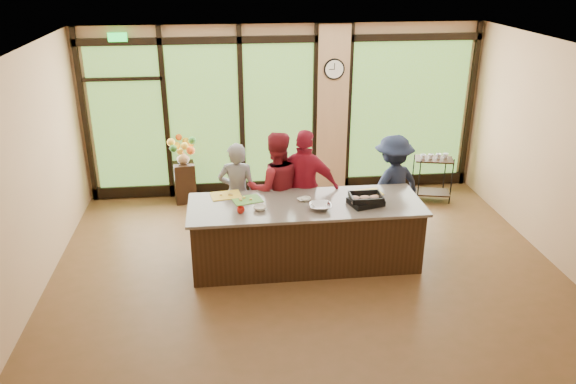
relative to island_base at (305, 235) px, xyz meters
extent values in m
plane|color=brown|center=(0.00, -0.30, -0.44)|extent=(7.00, 7.00, 0.00)
plane|color=white|center=(0.00, -0.30, 2.56)|extent=(7.00, 7.00, 0.00)
plane|color=tan|center=(0.00, 2.70, 1.06)|extent=(7.00, 0.00, 7.00)
plane|color=tan|center=(-3.50, -0.30, 1.06)|extent=(0.00, 6.00, 6.00)
plane|color=tan|center=(3.50, -0.30, 1.06)|extent=(0.00, 6.00, 6.00)
cube|color=tan|center=(0.85, 2.64, 1.06)|extent=(0.55, 0.12, 3.00)
cube|color=black|center=(0.00, 2.65, 2.31)|extent=(6.90, 0.08, 0.12)
cube|color=black|center=(0.00, 2.65, -0.32)|extent=(6.90, 0.08, 0.20)
cube|color=#19D83F|center=(-2.70, 2.60, 2.39)|extent=(0.30, 0.04, 0.14)
cube|color=#336222|center=(-2.70, 2.67, 1.01)|extent=(1.20, 0.02, 2.50)
cube|color=#336222|center=(-1.40, 2.67, 1.01)|extent=(1.20, 0.02, 2.50)
cube|color=#336222|center=(-0.10, 2.67, 1.01)|extent=(1.20, 0.02, 2.50)
cube|color=#336222|center=(2.25, 2.67, 1.01)|extent=(2.10, 0.02, 2.50)
cube|color=black|center=(-3.40, 2.65, 1.06)|extent=(0.08, 0.08, 3.00)
cube|color=black|center=(-2.05, 2.65, 1.06)|extent=(0.08, 0.08, 3.00)
cube|color=black|center=(-0.75, 2.65, 1.06)|extent=(0.08, 0.08, 3.00)
cube|color=black|center=(0.55, 2.65, 1.06)|extent=(0.08, 0.08, 3.00)
cube|color=black|center=(1.15, 2.65, 1.06)|extent=(0.08, 0.08, 3.00)
cube|color=black|center=(3.40, 2.65, 1.06)|extent=(0.08, 0.08, 3.00)
cube|color=black|center=(0.00, 0.00, 0.00)|extent=(3.10, 1.00, 0.88)
cube|color=slate|center=(0.00, 0.00, 0.46)|extent=(3.20, 1.10, 0.04)
cylinder|color=black|center=(0.85, 2.57, 1.81)|extent=(0.36, 0.04, 0.36)
cylinder|color=white|center=(0.85, 2.55, 1.81)|extent=(0.31, 0.01, 0.31)
cube|color=black|center=(0.85, 2.55, 1.86)|extent=(0.01, 0.00, 0.11)
cube|color=black|center=(0.80, 2.55, 1.81)|extent=(0.09, 0.00, 0.01)
imported|color=slate|center=(-0.91, 0.78, 0.34)|extent=(0.62, 0.45, 1.57)
imported|color=maroon|center=(-0.34, 0.71, 0.43)|extent=(0.89, 0.72, 1.73)
imported|color=maroon|center=(0.09, 0.67, 0.44)|extent=(1.11, 0.79, 1.75)
imported|color=#1A223A|center=(1.45, 0.79, 0.36)|extent=(1.18, 0.94, 1.59)
cube|color=black|center=(0.80, -0.13, 0.52)|extent=(0.50, 0.44, 0.08)
imported|color=silver|center=(0.16, -0.21, 0.52)|extent=(0.31, 0.31, 0.07)
cube|color=#549536|center=(-0.79, 0.20, 0.49)|extent=(0.45, 0.39, 0.01)
cube|color=yellow|center=(-1.08, 0.39, 0.49)|extent=(0.46, 0.37, 0.01)
cube|color=yellow|center=(0.94, 0.26, 0.49)|extent=(0.40, 0.33, 0.01)
imported|color=white|center=(-0.64, -0.14, 0.51)|extent=(0.20, 0.20, 0.05)
imported|color=white|center=(0.01, 0.09, 0.50)|extent=(0.16, 0.16, 0.04)
imported|color=white|center=(-0.04, 0.10, 0.50)|extent=(0.16, 0.16, 0.03)
imported|color=#A91B10|center=(-0.89, -0.20, 0.52)|extent=(0.14, 0.14, 0.08)
cube|color=black|center=(-1.79, 2.40, -0.08)|extent=(0.40, 0.40, 0.71)
imported|color=#967752|center=(-1.79, 2.40, 0.39)|extent=(0.26, 0.26, 0.24)
cube|color=black|center=(2.53, 1.91, -0.27)|extent=(0.71, 0.52, 0.03)
cube|color=black|center=(2.53, 1.91, 0.34)|extent=(0.71, 0.52, 0.03)
cylinder|color=black|center=(2.23, 1.74, -0.03)|extent=(0.02, 0.02, 0.83)
cylinder|color=black|center=(2.82, 1.74, -0.03)|extent=(0.02, 0.02, 0.83)
cylinder|color=black|center=(2.23, 2.07, -0.03)|extent=(0.02, 0.02, 0.83)
cylinder|color=black|center=(2.82, 2.07, -0.03)|extent=(0.02, 0.02, 0.83)
imported|color=silver|center=(2.33, 1.91, 0.40)|extent=(0.11, 0.11, 0.09)
imported|color=silver|center=(2.46, 1.91, 0.40)|extent=(0.11, 0.11, 0.09)
imported|color=silver|center=(2.60, 1.91, 0.40)|extent=(0.11, 0.11, 0.09)
imported|color=silver|center=(2.73, 1.91, 0.40)|extent=(0.11, 0.11, 0.09)
camera|label=1|loc=(-1.05, -6.91, 3.60)|focal=35.00mm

